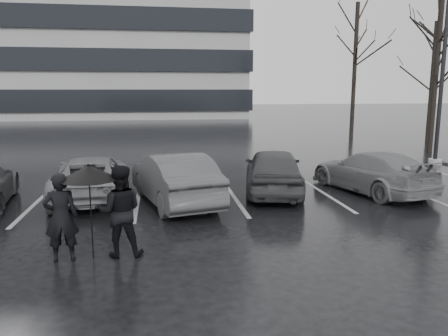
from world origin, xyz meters
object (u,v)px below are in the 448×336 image
at_px(car_west_b, 91,177).
at_px(tree_north, 354,71).
at_px(pedestrian_left, 61,217).
at_px(tree_ne, 432,83).
at_px(pedestrian_right, 120,211).
at_px(lamp_post, 444,57).
at_px(tree_east, 436,71).
at_px(car_east, 371,172).
at_px(car_west_a, 174,178).
at_px(car_main, 273,170).

relative_size(car_west_b, tree_north, 0.52).
distance_m(pedestrian_left, tree_ne, 24.18).
xyz_separation_m(pedestrian_right, tree_ne, (16.82, 15.98, 2.62)).
bearing_deg(pedestrian_right, lamp_post, -143.37).
xyz_separation_m(pedestrian_left, tree_east, (15.36, 12.09, 3.17)).
bearing_deg(tree_ne, tree_east, -122.01).
bearing_deg(tree_north, car_west_b, -135.47).
distance_m(car_east, tree_ne, 15.45).
distance_m(tree_ne, tree_north, 4.67).
distance_m(tree_east, tree_ne, 4.74).
xyz_separation_m(car_west_a, car_east, (6.06, 0.47, -0.08)).
bearing_deg(car_east, pedestrian_left, 12.39).
relative_size(car_main, pedestrian_left, 2.47).
relative_size(car_east, tree_east, 0.54).
height_order(car_west_b, tree_east, tree_east).
bearing_deg(tree_east, car_west_b, -154.86).
relative_size(car_west_a, tree_east, 0.54).
height_order(tree_ne, tree_north, tree_north).
height_order(pedestrian_right, tree_east, tree_east).
xyz_separation_m(car_west_a, tree_north, (12.17, 15.22, 3.54)).
bearing_deg(car_west_a, tree_north, -143.35).
height_order(car_west_b, tree_north, tree_north).
distance_m(pedestrian_right, tree_east, 18.92).
bearing_deg(car_west_b, tree_east, -159.46).
relative_size(car_main, car_west_a, 0.96).
relative_size(car_west_b, pedestrian_left, 2.66).
relative_size(car_main, car_east, 0.95).
height_order(car_east, tree_east, tree_east).
bearing_deg(car_west_b, car_west_a, 153.70).
xyz_separation_m(car_main, pedestrian_left, (-5.22, -4.63, 0.13)).
bearing_deg(lamp_post, car_west_a, -156.46).
bearing_deg(car_east, pedestrian_right, 15.04).
distance_m(car_west_a, tree_ne, 20.06).
relative_size(pedestrian_right, tree_east, 0.22).
bearing_deg(car_west_a, lamp_post, -171.17).
distance_m(car_main, pedestrian_right, 6.16).
bearing_deg(tree_east, car_main, -143.67).
bearing_deg(tree_ne, tree_north, 139.40).
height_order(lamp_post, tree_east, lamp_post).
xyz_separation_m(lamp_post, tree_east, (1.95, 3.33, -0.41)).
bearing_deg(tree_east, tree_ne, 57.99).
bearing_deg(lamp_post, pedestrian_right, -145.04).
xyz_separation_m(car_west_a, tree_east, (13.17, 8.22, 3.29)).
relative_size(car_main, tree_north, 0.48).
distance_m(car_main, tree_north, 17.46).
height_order(car_main, tree_north, tree_north).
height_order(pedestrian_right, lamp_post, lamp_post).
bearing_deg(tree_east, tree_north, 98.13).
bearing_deg(car_main, pedestrian_left, 53.29).
bearing_deg(car_east, car_west_a, -10.93).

